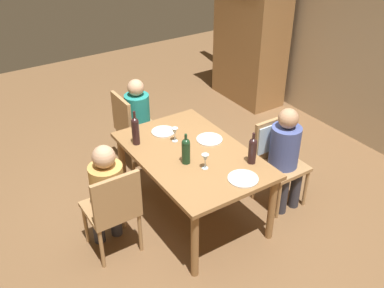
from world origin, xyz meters
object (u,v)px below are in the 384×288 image
wine_bottle_short_olive (252,150)px  wine_glass_centre (175,132)px  dinner_plate_guest_left (163,132)px  dinner_plate_host (209,139)px  dining_table (192,160)px  person_man_bearded (107,190)px  wine_bottle_dark_red (135,130)px  chair_near (113,207)px  chair_left_end (132,125)px  wine_bottle_tall_green (186,150)px  person_man_guest (286,152)px  armoire_cabinet (251,29)px  dinner_plate_guest_right (243,179)px  chair_far_right (275,150)px  wine_glass_near_left (205,158)px  person_woman_host (140,115)px

wine_bottle_short_olive → wine_glass_centre: bearing=-151.0°
dinner_plate_guest_left → dinner_plate_host: bearing=38.9°
dining_table → person_man_bearded: person_man_bearded is taller
wine_bottle_short_olive → wine_bottle_dark_red: bearing=-139.9°
chair_near → dinner_plate_host: bearing=9.5°
chair_left_end → wine_bottle_tall_green: size_ratio=3.01×
dinner_plate_guest_left → chair_near: bearing=-55.6°
chair_left_end → wine_bottle_dark_red: bearing=-21.6°
wine_bottle_tall_green → dining_table: bearing=128.6°
dining_table → person_man_guest: person_man_guest is taller
chair_near → wine_bottle_short_olive: wine_bottle_short_olive is taller
chair_near → wine_bottle_tall_green: size_ratio=3.01×
armoire_cabinet → dining_table: bearing=-50.2°
dinner_plate_guest_right → person_man_guest: bearing=107.1°
dinner_plate_guest_right → wine_glass_centre: bearing=-169.4°
person_man_guest → dinner_plate_guest_right: size_ratio=4.10×
chair_near → chair_far_right: size_ratio=1.00×
dining_table → chair_far_right: size_ratio=1.70×
chair_left_end → wine_bottle_tall_green: bearing=-2.3°
wine_glass_near_left → chair_near: bearing=-103.0°
person_man_guest → wine_glass_centre: person_man_guest is taller
dining_table → wine_glass_centre: 0.34m
chair_near → person_man_guest: person_man_guest is taller
chair_left_end → chair_far_right: size_ratio=1.00×
wine_bottle_dark_red → wine_bottle_short_olive: size_ratio=1.13×
person_man_guest → person_man_bearded: bearing=-12.8°
chair_near → dinner_plate_guest_right: size_ratio=3.36×
person_man_bearded → wine_bottle_short_olive: bearing=-20.3°
chair_near → person_man_bearded: 0.16m
chair_far_right → dinner_plate_guest_right: (0.38, -0.74, 0.16)m
wine_bottle_short_olive → wine_glass_near_left: wine_bottle_short_olive is taller
wine_bottle_dark_red → dinner_plate_guest_left: size_ratio=1.45×
chair_left_end → person_man_bearded: 1.39m
person_woman_host → dinner_plate_guest_left: person_woman_host is taller
armoire_cabinet → dining_table: (1.88, -2.25, -0.44)m
person_man_guest → dinner_plate_guest_left: bearing=-43.5°
chair_left_end → dinner_plate_guest_right: bearing=7.4°
chair_near → wine_bottle_short_olive: 1.35m
dinner_plate_host → wine_glass_centre: bearing=-119.7°
wine_bottle_dark_red → wine_glass_near_left: (0.73, 0.33, -0.05)m
armoire_cabinet → wine_bottle_dark_red: 3.00m
armoire_cabinet → dinner_plate_guest_right: armoire_cabinet is taller
chair_left_end → wine_bottle_short_olive: wine_bottle_short_olive is taller
chair_far_right → dinner_plate_host: bearing=-28.9°
wine_bottle_dark_red → person_woman_host: bearing=151.0°
wine_bottle_short_olive → wine_glass_centre: size_ratio=2.12×
dining_table → person_man_guest: (0.38, 0.88, -0.01)m
wine_bottle_dark_red → dinner_plate_guest_right: size_ratio=1.31×
person_man_bearded → person_woman_host: bearing=51.3°
wine_bottle_dark_red → dinner_plate_guest_left: (-0.05, 0.34, -0.15)m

